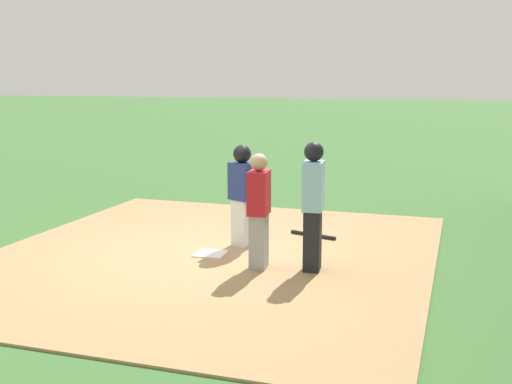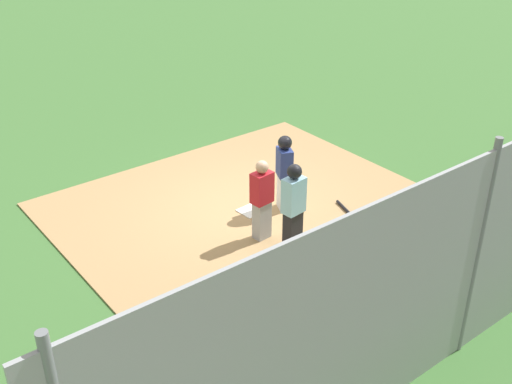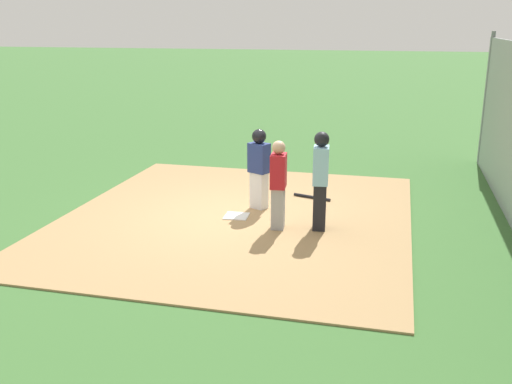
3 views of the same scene
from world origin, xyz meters
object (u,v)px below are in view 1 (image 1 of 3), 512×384
(catcher, at_px, (259,209))
(umpire, at_px, (313,204))
(runner, at_px, (242,189))
(home_plate, at_px, (210,254))
(baseball_bat, at_px, (313,235))

(catcher, distance_m, umpire, 0.74)
(catcher, xyz_separation_m, runner, (1.04, 0.60, 0.07))
(home_plate, relative_size, catcher, 0.28)
(umpire, xyz_separation_m, runner, (0.91, 1.32, -0.03))
(umpire, distance_m, runner, 1.60)
(umpire, bearing_deg, catcher, 4.16)
(home_plate, bearing_deg, runner, -25.01)
(home_plate, distance_m, umpire, 1.87)
(runner, bearing_deg, home_plate, 0.04)
(baseball_bat, bearing_deg, runner, -118.98)
(catcher, height_order, runner, catcher)
(home_plate, height_order, runner, runner)
(home_plate, xyz_separation_m, catcher, (-0.42, -0.89, 0.81))
(home_plate, height_order, baseball_bat, baseball_bat)
(home_plate, distance_m, catcher, 1.27)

